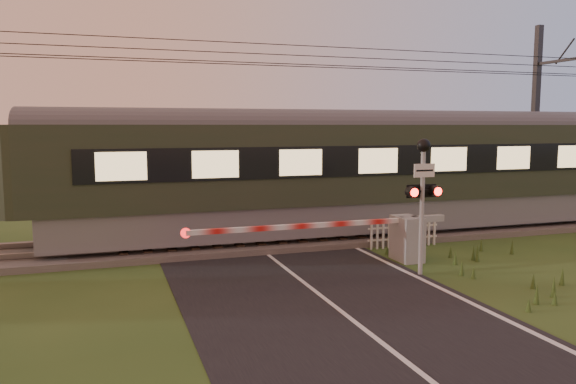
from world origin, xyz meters
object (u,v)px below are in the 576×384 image
object	(u,v)px
picket_fence	(403,234)
catenary_mast	(536,118)
boom_gate	(397,237)
crossing_signal	(423,182)

from	to	relation	value
picket_fence	catenary_mast	distance (m)	10.05
boom_gate	picket_fence	world-z (taller)	boom_gate
crossing_signal	picket_fence	distance (m)	3.70
crossing_signal	boom_gate	bearing A→B (deg)	84.48
crossing_signal	picket_fence	size ratio (longest dim) A/B	1.43
boom_gate	catenary_mast	xyz separation A→B (m)	(9.51, 5.64, 3.31)
picket_fence	catenary_mast	xyz separation A→B (m)	(8.44, 4.13, 3.58)
crossing_signal	catenary_mast	size ratio (longest dim) A/B	0.43
catenary_mast	crossing_signal	bearing A→B (deg)	-143.79
crossing_signal	catenary_mast	bearing A→B (deg)	36.21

